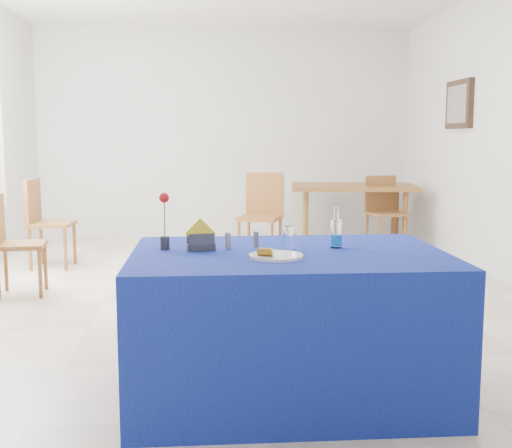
{
  "coord_description": "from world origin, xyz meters",
  "views": [
    {
      "loc": [
        -0.26,
        -5.25,
        1.34
      ],
      "look_at": [
        -0.02,
        -2.15,
        0.92
      ],
      "focal_mm": 45.0,
      "sensor_mm": 36.0,
      "label": 1
    }
  ],
  "objects_px": {
    "oak_table": "(353,191)",
    "chair_win_b": "(44,217)",
    "plate": "(276,256)",
    "blue_table": "(288,324)",
    "chair_bg_left": "(262,210)",
    "chair_win_a": "(11,237)",
    "water_bottle": "(336,234)",
    "chair_bg_right": "(384,207)"
  },
  "relations": [
    {
      "from": "oak_table",
      "to": "chair_win_b",
      "type": "height_order",
      "value": "chair_win_b"
    },
    {
      "from": "plate",
      "to": "blue_table",
      "type": "relative_size",
      "value": 0.17
    },
    {
      "from": "chair_bg_left",
      "to": "chair_win_a",
      "type": "height_order",
      "value": "chair_bg_left"
    },
    {
      "from": "blue_table",
      "to": "water_bottle",
      "type": "bearing_deg",
      "value": 21.9
    },
    {
      "from": "blue_table",
      "to": "oak_table",
      "type": "bearing_deg",
      "value": 73.28
    },
    {
      "from": "plate",
      "to": "chair_win_b",
      "type": "distance_m",
      "value": 4.19
    },
    {
      "from": "oak_table",
      "to": "water_bottle",
      "type": "bearing_deg",
      "value": -104.03
    },
    {
      "from": "chair_bg_left",
      "to": "chair_win_b",
      "type": "height_order",
      "value": "chair_bg_left"
    },
    {
      "from": "water_bottle",
      "to": "chair_win_b",
      "type": "distance_m",
      "value": 4.15
    },
    {
      "from": "plate",
      "to": "water_bottle",
      "type": "relative_size",
      "value": 1.23
    },
    {
      "from": "plate",
      "to": "chair_bg_left",
      "type": "xyz_separation_m",
      "value": [
        0.27,
        3.95,
        -0.21
      ]
    },
    {
      "from": "blue_table",
      "to": "oak_table",
      "type": "distance_m",
      "value": 4.96
    },
    {
      "from": "blue_table",
      "to": "chair_bg_left",
      "type": "distance_m",
      "value": 3.8
    },
    {
      "from": "water_bottle",
      "to": "chair_bg_right",
      "type": "xyz_separation_m",
      "value": [
        1.45,
        4.28,
        -0.32
      ]
    },
    {
      "from": "plate",
      "to": "chair_win_a",
      "type": "bearing_deg",
      "value": 129.0
    },
    {
      "from": "plate",
      "to": "chair_bg_left",
      "type": "relative_size",
      "value": 0.28
    },
    {
      "from": "plate",
      "to": "blue_table",
      "type": "height_order",
      "value": "plate"
    },
    {
      "from": "oak_table",
      "to": "chair_bg_left",
      "type": "xyz_separation_m",
      "value": [
        -1.24,
        -0.95,
        -0.12
      ]
    },
    {
      "from": "water_bottle",
      "to": "chair_bg_right",
      "type": "height_order",
      "value": "water_bottle"
    },
    {
      "from": "water_bottle",
      "to": "chair_bg_left",
      "type": "height_order",
      "value": "water_bottle"
    },
    {
      "from": "chair_bg_left",
      "to": "chair_win_b",
      "type": "bearing_deg",
      "value": -152.4
    },
    {
      "from": "plate",
      "to": "chair_bg_left",
      "type": "distance_m",
      "value": 3.96
    },
    {
      "from": "plate",
      "to": "chair_win_b",
      "type": "height_order",
      "value": "chair_win_b"
    },
    {
      "from": "chair_bg_left",
      "to": "chair_win_b",
      "type": "distance_m",
      "value": 2.31
    },
    {
      "from": "plate",
      "to": "chair_bg_left",
      "type": "bearing_deg",
      "value": 86.1
    },
    {
      "from": "plate",
      "to": "blue_table",
      "type": "distance_m",
      "value": 0.43
    },
    {
      "from": "oak_table",
      "to": "chair_bg_left",
      "type": "distance_m",
      "value": 1.56
    },
    {
      "from": "blue_table",
      "to": "chair_bg_right",
      "type": "xyz_separation_m",
      "value": [
        1.72,
        4.39,
        0.13
      ]
    },
    {
      "from": "water_bottle",
      "to": "oak_table",
      "type": "xyz_separation_m",
      "value": [
        1.16,
        4.63,
        -0.15
      ]
    },
    {
      "from": "chair_win_b",
      "to": "chair_bg_left",
      "type": "bearing_deg",
      "value": -79.4
    },
    {
      "from": "chair_win_a",
      "to": "water_bottle",
      "type": "bearing_deg",
      "value": -139.59
    },
    {
      "from": "chair_bg_right",
      "to": "chair_bg_left",
      "type": "bearing_deg",
      "value": -168.76
    },
    {
      "from": "oak_table",
      "to": "chair_bg_right",
      "type": "relative_size",
      "value": 1.88
    },
    {
      "from": "chair_bg_left",
      "to": "oak_table",
      "type": "bearing_deg",
      "value": 58.02
    },
    {
      "from": "chair_win_a",
      "to": "chair_win_b",
      "type": "bearing_deg",
      "value": -5.34
    },
    {
      "from": "chair_win_b",
      "to": "blue_table",
      "type": "bearing_deg",
      "value": -145.58
    },
    {
      "from": "blue_table",
      "to": "chair_bg_right",
      "type": "relative_size",
      "value": 1.81
    },
    {
      "from": "plate",
      "to": "chair_win_b",
      "type": "relative_size",
      "value": 0.29
    },
    {
      "from": "chair_win_b",
      "to": "chair_win_a",
      "type": "bearing_deg",
      "value": -175.53
    },
    {
      "from": "chair_bg_left",
      "to": "blue_table",
      "type": "bearing_deg",
      "value": -72.44
    },
    {
      "from": "blue_table",
      "to": "plate",
      "type": "bearing_deg",
      "value": -116.89
    },
    {
      "from": "oak_table",
      "to": "chair_win_b",
      "type": "xyz_separation_m",
      "value": [
        -3.53,
        -1.24,
        -0.14
      ]
    }
  ]
}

